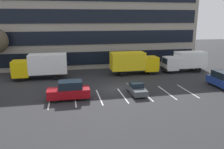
{
  "coord_description": "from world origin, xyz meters",
  "views": [
    {
      "loc": [
        -6.33,
        -27.49,
        8.95
      ],
      "look_at": [
        -0.33,
        2.09,
        1.4
      ],
      "focal_mm": 36.49,
      "sensor_mm": 36.0,
      "label": 1
    }
  ],
  "objects_px": {
    "box_truck_yellow": "(41,65)",
    "suv_maroon": "(69,91)",
    "box_truck_yellow_all": "(133,62)",
    "sedan_charcoal": "(137,89)",
    "box_truck_white": "(185,61)",
    "suv_navy": "(223,80)"
  },
  "relations": [
    {
      "from": "sedan_charcoal",
      "to": "box_truck_white",
      "type": "bearing_deg",
      "value": 39.65
    },
    {
      "from": "suv_navy",
      "to": "box_truck_yellow",
      "type": "bearing_deg",
      "value": 158.51
    },
    {
      "from": "box_truck_yellow",
      "to": "sedan_charcoal",
      "type": "bearing_deg",
      "value": -38.99
    },
    {
      "from": "sedan_charcoal",
      "to": "box_truck_yellow_all",
      "type": "bearing_deg",
      "value": 75.68
    },
    {
      "from": "box_truck_white",
      "to": "suv_maroon",
      "type": "height_order",
      "value": "box_truck_white"
    },
    {
      "from": "box_truck_yellow",
      "to": "sedan_charcoal",
      "type": "height_order",
      "value": "box_truck_yellow"
    },
    {
      "from": "box_truck_yellow",
      "to": "suv_navy",
      "type": "relative_size",
      "value": 1.7
    },
    {
      "from": "box_truck_white",
      "to": "box_truck_yellow",
      "type": "bearing_deg",
      "value": 179.94
    },
    {
      "from": "box_truck_white",
      "to": "suv_navy",
      "type": "height_order",
      "value": "box_truck_white"
    },
    {
      "from": "box_truck_yellow",
      "to": "suv_navy",
      "type": "xyz_separation_m",
      "value": [
        23.77,
        -9.36,
        -1.06
      ]
    },
    {
      "from": "box_truck_yellow",
      "to": "sedan_charcoal",
      "type": "relative_size",
      "value": 2.06
    },
    {
      "from": "box_truck_yellow_all",
      "to": "suv_navy",
      "type": "relative_size",
      "value": 1.66
    },
    {
      "from": "box_truck_yellow_all",
      "to": "suv_navy",
      "type": "height_order",
      "value": "box_truck_yellow_all"
    },
    {
      "from": "box_truck_yellow",
      "to": "suv_navy",
      "type": "distance_m",
      "value": 25.57
    },
    {
      "from": "box_truck_yellow_all",
      "to": "sedan_charcoal",
      "type": "bearing_deg",
      "value": -104.32
    },
    {
      "from": "box_truck_yellow",
      "to": "suv_maroon",
      "type": "height_order",
      "value": "box_truck_yellow"
    },
    {
      "from": "box_truck_yellow_all",
      "to": "suv_maroon",
      "type": "relative_size",
      "value": 1.67
    },
    {
      "from": "suv_maroon",
      "to": "box_truck_yellow_all",
      "type": "bearing_deg",
      "value": 43.44
    },
    {
      "from": "box_truck_white",
      "to": "suv_maroon",
      "type": "relative_size",
      "value": 1.56
    },
    {
      "from": "box_truck_yellow_all",
      "to": "box_truck_yellow",
      "type": "bearing_deg",
      "value": 179.92
    },
    {
      "from": "box_truck_white",
      "to": "sedan_charcoal",
      "type": "xyz_separation_m",
      "value": [
        -11.56,
        -9.58,
        -1.25
      ]
    },
    {
      "from": "box_truck_white",
      "to": "suv_maroon",
      "type": "distance_m",
      "value": 21.93
    }
  ]
}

